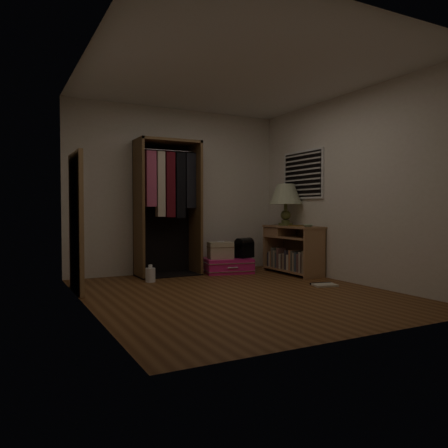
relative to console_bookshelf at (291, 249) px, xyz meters
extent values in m
plane|color=brown|center=(-1.53, -1.03, -0.39)|extent=(4.00, 4.00, 0.00)
cube|color=silver|center=(-1.53, 0.97, 0.91)|extent=(3.50, 0.02, 2.60)
cube|color=silver|center=(-1.53, -3.03, 0.91)|extent=(3.50, 0.02, 2.60)
cube|color=silver|center=(0.22, -1.03, 0.91)|extent=(0.02, 4.00, 2.60)
cube|color=silver|center=(-3.28, -1.03, 0.91)|extent=(0.02, 4.00, 2.60)
cube|color=white|center=(-1.53, -1.03, 2.21)|extent=(3.50, 4.00, 0.01)
cube|color=silver|center=(0.20, -0.03, 1.16)|extent=(0.03, 0.96, 0.76)
cube|color=black|center=(0.19, -0.03, 1.16)|extent=(0.03, 0.90, 0.70)
cube|color=beige|center=(0.18, -0.03, 0.85)|extent=(0.01, 0.88, 0.02)
cube|color=beige|center=(0.18, -0.03, 0.93)|extent=(0.01, 0.88, 0.02)
cube|color=beige|center=(0.18, -0.03, 1.00)|extent=(0.01, 0.88, 0.02)
cube|color=beige|center=(0.18, -0.03, 1.08)|extent=(0.01, 0.88, 0.02)
cube|color=beige|center=(0.18, -0.03, 1.16)|extent=(0.01, 0.88, 0.02)
cube|color=beige|center=(0.18, -0.03, 1.24)|extent=(0.01, 0.88, 0.02)
cube|color=beige|center=(0.18, -0.03, 1.32)|extent=(0.01, 0.88, 0.02)
cube|color=beige|center=(0.18, -0.03, 1.39)|extent=(0.01, 0.88, 0.02)
cube|color=beige|center=(0.18, -0.03, 1.47)|extent=(0.01, 0.88, 0.02)
cube|color=#9C704B|center=(0.01, -0.57, -0.01)|extent=(0.40, 0.03, 0.75)
cube|color=#9C704B|center=(0.01, 0.50, -0.01)|extent=(0.40, 0.03, 0.75)
cube|color=#9C704B|center=(0.01, -0.03, -0.33)|extent=(0.40, 1.04, 0.03)
cube|color=#9C704B|center=(0.01, -0.03, 0.18)|extent=(0.40, 1.04, 0.03)
cube|color=#9C704B|center=(0.01, -0.03, 0.35)|extent=(0.42, 1.12, 0.03)
cube|color=brown|center=(0.20, -0.03, -0.01)|extent=(0.02, 1.10, 0.75)
cube|color=#9C704B|center=(0.00, 0.30, 0.26)|extent=(0.36, 0.38, 0.13)
cube|color=gray|center=(-0.07, -0.50, -0.15)|extent=(0.20, 0.05, 0.32)
cube|color=#4C3833|center=(-0.06, -0.46, -0.18)|extent=(0.21, 0.03, 0.28)
cube|color=#B7AD99|center=(-0.06, -0.42, -0.16)|extent=(0.20, 0.03, 0.30)
cube|color=brown|center=(-0.06, -0.37, -0.18)|extent=(0.21, 0.04, 0.27)
cube|color=#3F4C59|center=(-0.08, -0.32, -0.17)|extent=(0.17, 0.05, 0.28)
cube|color=gray|center=(-0.07, -0.26, -0.17)|extent=(0.19, 0.04, 0.28)
cube|color=#59594C|center=(-0.06, -0.21, -0.16)|extent=(0.21, 0.03, 0.31)
cube|color=#B2724C|center=(-0.06, -0.17, -0.16)|extent=(0.20, 0.04, 0.31)
cube|color=beige|center=(-0.06, -0.11, -0.20)|extent=(0.21, 0.04, 0.24)
cube|color=#332D38|center=(-0.06, -0.06, -0.17)|extent=(0.20, 0.05, 0.30)
cube|color=gray|center=(-0.09, -0.01, -0.19)|extent=(0.16, 0.04, 0.25)
cube|color=#4C3833|center=(-0.06, 0.03, -0.20)|extent=(0.22, 0.04, 0.23)
cube|color=#B7AD99|center=(-0.07, 0.09, -0.20)|extent=(0.19, 0.05, 0.23)
cube|color=brown|center=(-0.09, 0.15, -0.16)|extent=(0.15, 0.05, 0.32)
cube|color=#3F4C59|center=(-0.06, 0.20, -0.20)|extent=(0.21, 0.03, 0.23)
cube|color=gray|center=(-0.08, 0.25, -0.18)|extent=(0.17, 0.04, 0.27)
cube|color=#59594C|center=(-0.07, 0.30, -0.16)|extent=(0.19, 0.05, 0.31)
cube|color=#B2724C|center=(-0.07, 0.35, -0.19)|extent=(0.20, 0.03, 0.26)
cube|color=beige|center=(-0.09, 0.38, -0.19)|extent=(0.15, 0.03, 0.24)
cube|color=#332D38|center=(-0.08, 0.42, -0.20)|extent=(0.17, 0.03, 0.22)
cube|color=brown|center=(-2.24, 0.71, 0.64)|extent=(0.04, 0.50, 2.05)
cube|color=brown|center=(-1.33, 0.71, 0.64)|extent=(0.04, 0.50, 2.05)
cube|color=brown|center=(-1.78, 0.71, 1.64)|extent=(0.95, 0.50, 0.04)
cube|color=black|center=(-1.78, 0.94, 0.64)|extent=(0.95, 0.02, 2.05)
cube|color=black|center=(-1.78, 0.71, -0.38)|extent=(0.95, 0.50, 0.02)
cylinder|color=silver|center=(-1.78, 0.71, 1.51)|extent=(0.87, 0.02, 0.02)
cube|color=#BF4C72|center=(-2.07, 0.69, 1.07)|extent=(0.15, 0.14, 0.82)
cube|color=beige|center=(-1.91, 0.69, 0.99)|extent=(0.12, 0.14, 0.97)
cube|color=#590F19|center=(-1.77, 0.69, 0.99)|extent=(0.14, 0.15, 0.98)
cube|color=black|center=(-1.60, 0.69, 0.98)|extent=(0.15, 0.15, 1.00)
cube|color=black|center=(-1.43, 0.69, 1.06)|extent=(0.16, 0.14, 0.84)
cube|color=maroon|center=(-1.28, 0.69, 1.13)|extent=(0.10, 0.13, 0.70)
cube|color=#9C774B|center=(-3.24, -0.03, 0.46)|extent=(0.05, 0.80, 1.70)
cube|color=white|center=(-3.21, -0.03, 0.46)|extent=(0.01, 0.68, 1.58)
cube|color=#DB1A72|center=(-0.85, 0.52, -0.27)|extent=(0.82, 0.66, 0.23)
cube|color=silver|center=(-0.85, 0.52, -0.34)|extent=(0.85, 0.69, 0.01)
cube|color=silver|center=(-0.85, 0.52, -0.21)|extent=(0.85, 0.69, 0.01)
cylinder|color=silver|center=(-0.91, 0.26, -0.27)|extent=(0.17, 0.05, 0.02)
cube|color=#B6AB8B|center=(-0.98, 0.53, -0.03)|extent=(0.42, 0.33, 0.26)
cube|color=brown|center=(-0.98, 0.53, 0.02)|extent=(0.43, 0.34, 0.01)
cylinder|color=silver|center=(-0.98, 0.53, 0.11)|extent=(0.11, 0.04, 0.02)
cube|color=black|center=(-0.56, 0.50, -0.05)|extent=(0.34, 0.28, 0.22)
cylinder|color=black|center=(-0.56, 0.50, 0.06)|extent=(0.34, 0.28, 0.19)
cylinder|color=#485127|center=(0.01, 0.16, 0.38)|extent=(0.24, 0.24, 0.04)
cylinder|color=#485127|center=(0.01, 0.16, 0.42)|extent=(0.14, 0.14, 0.05)
sphere|color=#485127|center=(0.01, 0.16, 0.53)|extent=(0.17, 0.17, 0.16)
cylinder|color=#485127|center=(0.01, 0.16, 0.65)|extent=(0.06, 0.06, 0.09)
cone|color=beige|center=(0.01, 0.16, 0.86)|extent=(0.55, 0.55, 0.32)
cone|color=white|center=(0.01, 0.16, 0.86)|extent=(0.49, 0.49, 0.30)
cylinder|color=#B29344|center=(0.01, -0.11, 0.37)|extent=(0.31, 0.31, 0.01)
imported|color=#A7C9AB|center=(-0.04, -0.46, 0.38)|extent=(0.19, 0.19, 0.04)
cylinder|color=silver|center=(-2.22, 0.24, -0.29)|extent=(0.14, 0.14, 0.19)
cylinder|color=silver|center=(-2.22, 0.24, -0.17)|extent=(0.06, 0.06, 0.05)
cube|color=beige|center=(-0.27, -1.10, -0.38)|extent=(0.35, 0.30, 0.03)
cube|color=black|center=(-0.25, -1.01, -0.38)|extent=(0.30, 0.11, 0.03)
camera|label=1|loc=(-4.09, -5.56, 0.63)|focal=35.00mm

